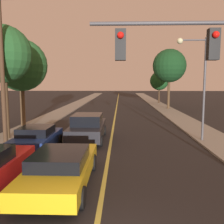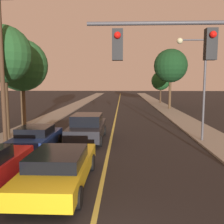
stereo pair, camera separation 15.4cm
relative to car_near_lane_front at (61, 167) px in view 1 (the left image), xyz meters
name	(u,v)px [view 1 (the left image)]	position (x,y,z in m)	size (l,w,h in m)	color
road_surface	(117,105)	(1.48, 31.80, -0.69)	(10.58, 80.00, 0.01)	black
sidewalk_left	(77,104)	(-5.06, 31.80, -0.64)	(2.50, 80.00, 0.12)	gray
sidewalk_right	(157,105)	(8.02, 31.80, -0.64)	(2.50, 80.00, 0.12)	gray
car_near_lane_front	(61,167)	(0.00, 0.00, 0.00)	(2.10, 5.14, 1.30)	gold
car_near_lane_second	(88,127)	(0.00, 7.05, 0.14)	(2.11, 5.08, 1.67)	black
car_outer_lane_second	(37,138)	(-2.33, 4.33, 0.02)	(1.92, 3.96, 1.37)	navy
traffic_signal_mast	(223,66)	(5.08, -0.89, 3.43)	(6.09, 0.42, 5.50)	#47474C
streetlamp_right	(197,74)	(6.67, 6.86, 3.46)	(1.80, 0.36, 6.17)	#47474C
utility_pole_left	(2,66)	(-4.41, 5.15, 3.86)	(1.60, 0.24, 8.55)	#422D1E
tree_left_near	(21,65)	(-5.99, 11.71, 4.30)	(4.19, 4.19, 6.99)	#4C3823
tree_left_far	(3,55)	(-5.17, 6.94, 4.64)	(3.54, 3.54, 7.03)	#4C3823
tree_right_near	(169,66)	(8.48, 25.14, 5.08)	(4.38, 4.38, 7.87)	#4C3823
tree_right_far	(159,81)	(8.56, 33.95, 3.16)	(3.13, 3.13, 5.32)	#3D2B1C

